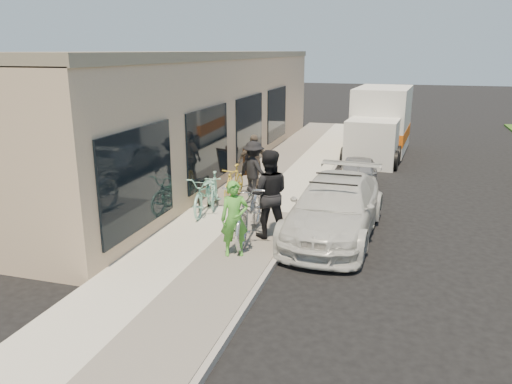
# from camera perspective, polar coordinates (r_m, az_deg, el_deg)

# --- Properties ---
(ground) EXTENTS (120.00, 120.00, 0.00)m
(ground) POSITION_cam_1_polar(r_m,az_deg,el_deg) (10.31, 4.58, -8.57)
(ground) COLOR black
(ground) RESTS_ON ground
(sidewalk) EXTENTS (3.00, 34.00, 0.15)m
(sidewalk) POSITION_cam_1_polar(r_m,az_deg,el_deg) (13.47, -1.04, -2.22)
(sidewalk) COLOR beige
(sidewalk) RESTS_ON ground
(curb) EXTENTS (0.12, 34.00, 0.13)m
(curb) POSITION_cam_1_polar(r_m,az_deg,el_deg) (13.11, 5.44, -2.86)
(curb) COLOR gray
(curb) RESTS_ON ground
(storefront) EXTENTS (3.60, 20.00, 4.22)m
(storefront) POSITION_cam_1_polar(r_m,az_deg,el_deg) (18.73, -5.96, 9.24)
(storefront) COLOR #CAAE8C
(storefront) RESTS_ON ground
(bike_rack) EXTENTS (0.08, 0.64, 0.89)m
(bike_rack) POSITION_cam_1_polar(r_m,az_deg,el_deg) (13.30, -6.00, 0.22)
(bike_rack) COLOR black
(bike_rack) RESTS_ON sidewalk
(sandwich_board) EXTENTS (0.70, 0.70, 0.90)m
(sandwich_board) POSITION_cam_1_polar(r_m,az_deg,el_deg) (17.00, -0.57, 3.47)
(sandwich_board) COLOR black
(sandwich_board) RESTS_ON sidewalk
(sedan_white) EXTENTS (2.17, 4.82, 1.41)m
(sedan_white) POSITION_cam_1_polar(r_m,az_deg,el_deg) (11.91, 9.02, -1.78)
(sedan_white) COLOR silver
(sedan_white) RESTS_ON ground
(sedan_silver) EXTENTS (1.34, 3.10, 1.04)m
(sedan_silver) POSITION_cam_1_polar(r_m,az_deg,el_deg) (15.91, 11.48, 1.96)
(sedan_silver) COLOR gray
(sedan_silver) RESTS_ON ground
(moving_truck) EXTENTS (2.49, 5.78, 2.78)m
(moving_truck) POSITION_cam_1_polar(r_m,az_deg,el_deg) (21.64, 13.98, 7.37)
(moving_truck) COLOR silver
(moving_truck) RESTS_ON ground
(tandem_bike) EXTENTS (1.15, 2.64, 1.35)m
(tandem_bike) POSITION_cam_1_polar(r_m,az_deg,el_deg) (11.22, -0.67, -1.95)
(tandem_bike) COLOR silver
(tandem_bike) RESTS_ON sidewalk
(woman_rider) EXTENTS (0.68, 0.57, 1.58)m
(woman_rider) POSITION_cam_1_polar(r_m,az_deg,el_deg) (10.22, -2.48, -3.08)
(woman_rider) COLOR green
(woman_rider) RESTS_ON sidewalk
(man_standing) EXTENTS (1.16, 1.01, 2.01)m
(man_standing) POSITION_cam_1_polar(r_m,az_deg,el_deg) (11.19, 1.38, -0.22)
(man_standing) COLOR black
(man_standing) RESTS_ON sidewalk
(cruiser_bike_a) EXTENTS (0.83, 1.57, 0.91)m
(cruiser_bike_a) POSITION_cam_1_polar(r_m,az_deg,el_deg) (13.62, -4.80, 0.27)
(cruiser_bike_a) COLOR #9AE6CC
(cruiser_bike_a) RESTS_ON sidewalk
(cruiser_bike_b) EXTENTS (0.90, 1.98, 1.01)m
(cruiser_bike_b) POSITION_cam_1_polar(r_m,az_deg,el_deg) (13.11, -5.83, -0.17)
(cruiser_bike_b) COLOR #9AE6CC
(cruiser_bike_b) RESTS_ON sidewalk
(cruiser_bike_c) EXTENTS (0.46, 1.59, 0.95)m
(cruiser_bike_c) POSITION_cam_1_polar(r_m,az_deg,el_deg) (14.28, -2.55, 1.12)
(cruiser_bike_c) COLOR gold
(cruiser_bike_c) RESTS_ON sidewalk
(bystander_a) EXTENTS (1.22, 1.03, 1.63)m
(bystander_a) POSITION_cam_1_polar(r_m,az_deg,el_deg) (14.35, -0.26, 2.62)
(bystander_a) COLOR black
(bystander_a) RESTS_ON sidewalk
(bystander_b) EXTENTS (1.06, 0.88, 1.69)m
(bystander_b) POSITION_cam_1_polar(r_m,az_deg,el_deg) (15.16, -0.31, 3.44)
(bystander_b) COLOR brown
(bystander_b) RESTS_ON sidewalk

